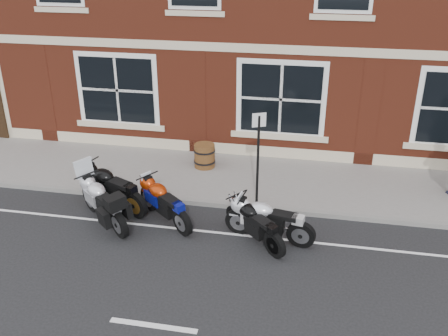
% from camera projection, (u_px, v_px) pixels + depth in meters
% --- Properties ---
extents(ground, '(80.00, 80.00, 0.00)m').
position_uv_depth(ground, '(194.00, 235.00, 11.48)').
color(ground, black).
rests_on(ground, ground).
extents(sidewalk, '(30.00, 3.00, 0.12)m').
position_uv_depth(sidewalk, '(220.00, 177.00, 14.12)').
color(sidewalk, slate).
rests_on(sidewalk, ground).
extents(kerb, '(30.00, 0.16, 0.12)m').
position_uv_depth(kerb, '(208.00, 203.00, 12.72)').
color(kerb, slate).
rests_on(kerb, ground).
extents(moto_touring_silver, '(1.74, 1.56, 1.45)m').
position_uv_depth(moto_touring_silver, '(103.00, 200.00, 11.79)').
color(moto_touring_silver, black).
rests_on(moto_touring_silver, ground).
extents(moto_sport_red, '(1.68, 1.47, 0.95)m').
position_uv_depth(moto_sport_red, '(165.00, 201.00, 11.84)').
color(moto_sport_red, black).
rests_on(moto_sport_red, ground).
extents(moto_sport_black, '(2.14, 1.12, 1.04)m').
position_uv_depth(moto_sport_black, '(112.00, 186.00, 12.44)').
color(moto_sport_black, black).
rests_on(moto_sport_black, ground).
extents(moto_sport_silver, '(2.08, 0.55, 0.94)m').
position_uv_depth(moto_sport_silver, '(268.00, 218.00, 11.11)').
color(moto_sport_silver, black).
rests_on(moto_sport_silver, ground).
extents(moto_naked_black, '(1.52, 1.48, 0.90)m').
position_uv_depth(moto_naked_black, '(255.00, 221.00, 11.05)').
color(moto_naked_black, black).
rests_on(moto_naked_black, ground).
extents(barrel_planter, '(0.63, 0.63, 0.70)m').
position_uv_depth(barrel_planter, '(205.00, 156.00, 14.46)').
color(barrel_planter, '#563A17').
rests_on(barrel_planter, sidewalk).
extents(parking_sign, '(0.32, 0.16, 2.39)m').
position_uv_depth(parking_sign, '(258.00, 153.00, 12.01)').
color(parking_sign, black).
rests_on(parking_sign, sidewalk).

